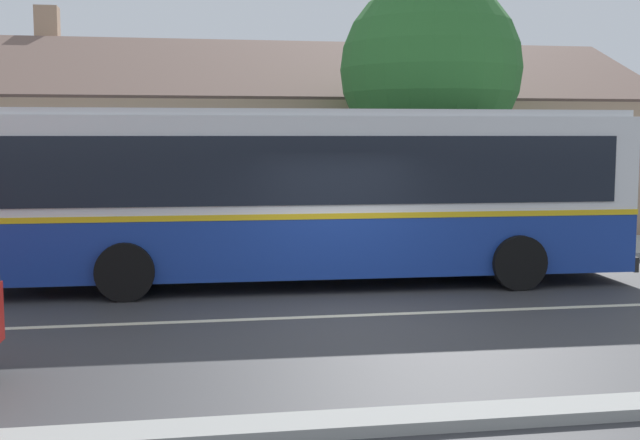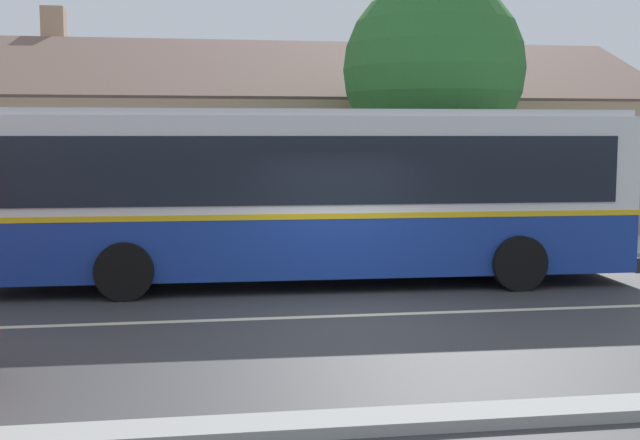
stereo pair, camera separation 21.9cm
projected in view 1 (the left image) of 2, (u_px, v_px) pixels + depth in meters
name	position (u px, v px, depth m)	size (l,w,h in m)	color
ground_plane	(355.00, 316.00, 12.46)	(300.00, 300.00, 0.00)	#38383A
sidewalk_far	(300.00, 255.00, 18.34)	(60.00, 3.00, 0.15)	#9E9E99
curb_near	(456.00, 417.00, 7.79)	(60.00, 0.50, 0.12)	#9E9E99
lane_divider_stripe	(355.00, 315.00, 12.46)	(60.00, 0.16, 0.01)	beige
community_building	(249.00, 161.00, 25.55)	(23.19, 10.27, 6.81)	tan
transit_bus	(309.00, 191.00, 15.08)	(12.05, 2.96, 3.25)	navy
street_tree_primary	(429.00, 74.00, 19.12)	(4.34, 4.34, 6.53)	#4C3828
bus_stop_sign	(547.00, 187.00, 18.09)	(0.36, 0.07, 2.40)	gray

